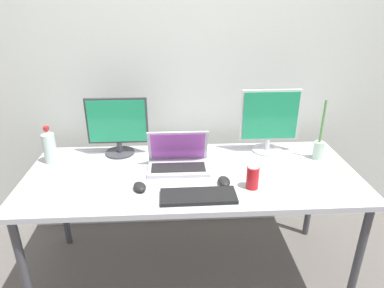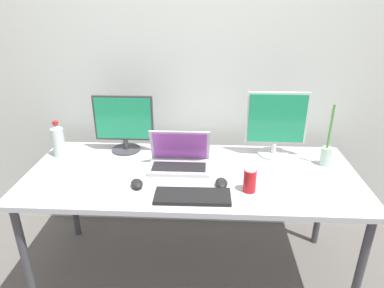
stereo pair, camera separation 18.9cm
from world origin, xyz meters
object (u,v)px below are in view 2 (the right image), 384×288
(laptop_silver, at_px, (179,159))
(monitor_left, at_px, (124,123))
(bamboo_vase, at_px, (326,153))
(work_desk, at_px, (192,181))
(monitor_center, at_px, (276,123))
(keyboard_main, at_px, (193,196))
(mouse_by_laptop, at_px, (221,183))
(soda_can_near_keyboard, at_px, (250,181))
(water_bottle, at_px, (58,140))
(mouse_by_keyboard, at_px, (137,184))

(laptop_silver, bearing_deg, monitor_left, 150.19)
(laptop_silver, height_order, bamboo_vase, bamboo_vase)
(work_desk, bearing_deg, bamboo_vase, 10.04)
(monitor_center, height_order, keyboard_main, monitor_center)
(work_desk, height_order, bamboo_vase, bamboo_vase)
(keyboard_main, relative_size, bamboo_vase, 1.01)
(laptop_silver, relative_size, mouse_by_laptop, 3.42)
(work_desk, height_order, soda_can_near_keyboard, soda_can_near_keyboard)
(monitor_left, distance_m, mouse_by_laptop, 0.76)
(soda_can_near_keyboard, bearing_deg, work_desk, 149.09)
(laptop_silver, distance_m, keyboard_main, 0.35)
(work_desk, distance_m, mouse_by_laptop, 0.23)
(monitor_left, height_order, water_bottle, monitor_left)
(mouse_by_keyboard, xyz_separation_m, mouse_by_laptop, (0.45, 0.03, -0.00))
(monitor_left, relative_size, bamboo_vase, 1.00)
(laptop_silver, height_order, keyboard_main, laptop_silver)
(monitor_center, bearing_deg, bamboo_vase, -23.98)
(work_desk, bearing_deg, water_bottle, 167.73)
(mouse_by_keyboard, bearing_deg, keyboard_main, -39.46)
(laptop_silver, bearing_deg, keyboard_main, -74.36)
(monitor_center, distance_m, keyboard_main, 0.75)
(monitor_left, xyz_separation_m, bamboo_vase, (1.24, -0.14, -0.12))
(monitor_center, distance_m, mouse_by_keyboard, 0.93)
(monitor_center, distance_m, bamboo_vase, 0.34)
(water_bottle, relative_size, bamboo_vase, 0.61)
(laptop_silver, xyz_separation_m, bamboo_vase, (0.87, 0.07, 0.02))
(laptop_silver, xyz_separation_m, mouse_by_laptop, (0.24, -0.21, -0.03))
(soda_can_near_keyboard, bearing_deg, mouse_by_laptop, 162.83)
(work_desk, height_order, mouse_by_laptop, mouse_by_laptop)
(mouse_by_keyboard, bearing_deg, laptop_silver, 27.38)
(monitor_center, distance_m, mouse_by_laptop, 0.57)
(laptop_silver, relative_size, mouse_by_keyboard, 3.76)
(soda_can_near_keyboard, height_order, bamboo_vase, bamboo_vase)
(work_desk, relative_size, soda_can_near_keyboard, 15.06)
(work_desk, distance_m, monitor_center, 0.63)
(keyboard_main, bearing_deg, mouse_by_laptop, 39.90)
(laptop_silver, distance_m, mouse_by_keyboard, 0.32)
(monitor_left, relative_size, mouse_by_laptop, 3.66)
(laptop_silver, bearing_deg, water_bottle, 171.53)
(monitor_center, relative_size, bamboo_vase, 1.08)
(mouse_by_keyboard, relative_size, bamboo_vase, 0.25)
(monitor_left, bearing_deg, bamboo_vase, -6.54)
(monitor_center, bearing_deg, laptop_silver, -161.33)
(keyboard_main, bearing_deg, water_bottle, 151.70)
(bamboo_vase, bearing_deg, mouse_by_keyboard, -163.73)
(monitor_center, xyz_separation_m, soda_can_near_keyboard, (-0.20, -0.45, -0.15))
(mouse_by_keyboard, distance_m, water_bottle, 0.67)
(water_bottle, distance_m, soda_can_near_keyboard, 1.21)
(work_desk, distance_m, monitor_left, 0.58)
(work_desk, height_order, monitor_left, monitor_left)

